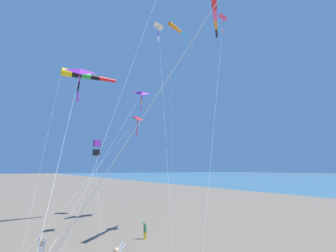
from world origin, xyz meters
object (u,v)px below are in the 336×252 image
object	(u,v)px
kite_delta_blue_topmost	(223,18)
kite_windsock_long_streamer_right	(175,28)
kite_delta_striped_overhead	(142,93)
kite_delta_black_fish_shape	(138,119)
kite_windsock_green_low_center	(215,13)
kite_box_red_high_left	(97,148)
kite_windsock_purple_drifting	(82,75)
kite_delta_checkered_midright	(159,27)
kite_delta_small_distant	(80,72)
person_child_green_jacket	(145,230)

from	to	relation	value
kite_delta_blue_topmost	kite_windsock_long_streamer_right	bearing A→B (deg)	95.54
kite_delta_striped_overhead	kite_delta_black_fish_shape	bearing A→B (deg)	79.41
kite_windsock_green_low_center	kite_box_red_high_left	size ratio (longest dim) A/B	1.83
kite_delta_black_fish_shape	kite_delta_striped_overhead	distance (m)	2.78
kite_windsock_long_streamer_right	kite_delta_blue_topmost	size ratio (longest dim) A/B	1.11
kite_delta_black_fish_shape	kite_delta_blue_topmost	xyz separation A→B (m)	(3.06, -10.07, 7.49)
kite_delta_black_fish_shape	kite_windsock_green_low_center	xyz separation A→B (m)	(1.07, -11.08, 6.67)
kite_windsock_purple_drifting	kite_delta_checkered_midright	xyz separation A→B (m)	(4.22, -7.57, 2.69)
kite_box_red_high_left	kite_windsock_purple_drifting	bearing A→B (deg)	-127.05
kite_delta_small_distant	kite_windsock_purple_drifting	distance (m)	11.67
kite_delta_striped_overhead	kite_box_red_high_left	world-z (taller)	kite_delta_striped_overhead
kite_delta_black_fish_shape	kite_delta_small_distant	bearing A→B (deg)	-129.35
person_child_green_jacket	kite_box_red_high_left	distance (m)	13.31
kite_delta_striped_overhead	kite_windsock_green_low_center	size ratio (longest dim) A/B	0.77
person_child_green_jacket	kite_delta_striped_overhead	size ratio (longest dim) A/B	0.09
kite_box_red_high_left	kite_delta_blue_topmost	distance (m)	18.64
kite_delta_black_fish_shape	kite_delta_checkered_midright	distance (m)	9.96
kite_delta_black_fish_shape	kite_delta_blue_topmost	distance (m)	12.92
person_child_green_jacket	kite_delta_black_fish_shape	bearing A→B (deg)	68.84
kite_windsock_purple_drifting	kite_box_red_high_left	bearing A→B (deg)	52.95
kite_delta_blue_topmost	kite_delta_checkered_midright	world-z (taller)	kite_delta_blue_topmost
kite_delta_striped_overhead	kite_box_red_high_left	bearing A→B (deg)	118.86
person_child_green_jacket	kite_delta_checkered_midright	bearing A→B (deg)	8.39
kite_delta_blue_topmost	kite_delta_black_fish_shape	bearing A→B (deg)	106.88
kite_windsock_purple_drifting	kite_box_red_high_left	size ratio (longest dim) A/B	1.53
kite_delta_small_distant	kite_delta_checkered_midright	world-z (taller)	kite_delta_checkered_midright
kite_delta_black_fish_shape	kite_delta_striped_overhead	bearing A→B (deg)	-100.59
kite_delta_small_distant	kite_windsock_green_low_center	size ratio (longest dim) A/B	0.61
kite_delta_striped_overhead	kite_box_red_high_left	size ratio (longest dim) A/B	1.41
kite_delta_black_fish_shape	kite_box_red_high_left	world-z (taller)	kite_delta_black_fish_shape
person_child_green_jacket	kite_delta_blue_topmost	bearing A→B (deg)	-22.87
kite_delta_black_fish_shape	kite_windsock_purple_drifting	xyz separation A→B (m)	(-6.03, 0.18, 3.75)
kite_delta_black_fish_shape	kite_windsock_green_low_center	distance (m)	12.98
kite_delta_checkered_midright	kite_delta_blue_topmost	bearing A→B (deg)	-28.90
kite_windsock_long_streamer_right	kite_windsock_purple_drifting	bearing A→B (deg)	155.59
kite_delta_black_fish_shape	kite_delta_blue_topmost	bearing A→B (deg)	-73.12
kite_delta_checkered_midright	kite_windsock_long_streamer_right	bearing A→B (deg)	41.32
kite_delta_black_fish_shape	kite_delta_checkered_midright	xyz separation A→B (m)	(-1.81, -7.39, 6.44)
kite_delta_blue_topmost	kite_delta_checkered_midright	xyz separation A→B (m)	(-4.87, 2.69, -1.06)
kite_delta_blue_topmost	kite_box_red_high_left	bearing A→B (deg)	113.60
person_child_green_jacket	kite_windsock_green_low_center	xyz separation A→B (m)	(3.99, -3.53, 16.20)
kite_delta_small_distant	kite_delta_blue_topmost	world-z (taller)	kite_delta_blue_topmost
person_child_green_jacket	kite_windsock_green_low_center	world-z (taller)	kite_windsock_green_low_center
person_child_green_jacket	kite_windsock_green_low_center	size ratio (longest dim) A/B	0.07
person_child_green_jacket	kite_delta_small_distant	world-z (taller)	kite_delta_small_distant
person_child_green_jacket	kite_windsock_purple_drifting	distance (m)	15.67
kite_delta_black_fish_shape	person_child_green_jacket	bearing A→B (deg)	-111.16
person_child_green_jacket	kite_delta_small_distant	bearing A→B (deg)	-152.44
kite_delta_small_distant	kite_delta_striped_overhead	bearing A→B (deg)	47.98
kite_windsock_green_low_center	kite_delta_blue_topmost	bearing A→B (deg)	26.92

